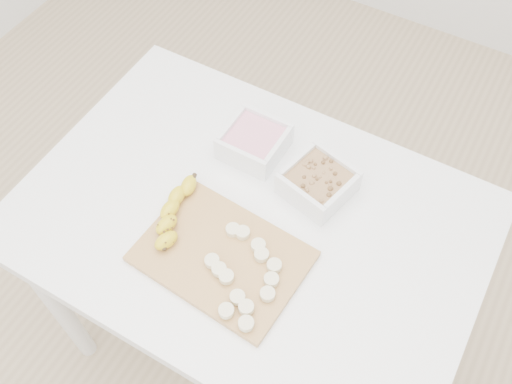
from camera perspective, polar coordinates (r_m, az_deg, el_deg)
The scene contains 7 objects.
ground at distance 1.92m, azimuth -0.46°, elevation -14.41°, with size 3.50×3.50×0.00m, color #C6AD89.
table at distance 1.32m, azimuth -0.65°, elevation -4.74°, with size 1.00×0.70×0.75m.
bowl_yogurt at distance 1.32m, azimuth -0.18°, elevation 5.09°, with size 0.14×0.14×0.06m.
bowl_granola at distance 1.26m, azimuth 6.22°, elevation 0.98°, with size 0.17×0.17×0.06m.
cutting_board at distance 1.19m, azimuth -3.40°, elevation -6.43°, with size 0.33×0.24×0.01m, color tan.
banana at distance 1.22m, azimuth -8.19°, elevation -2.11°, with size 0.05×0.19×0.03m, color gold, non-canonical shape.
banana_slices at distance 1.15m, azimuth -1.16°, elevation -8.20°, with size 0.16×0.20×0.02m.
Camera 1 is at (0.34, -0.56, 1.81)m, focal length 40.00 mm.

